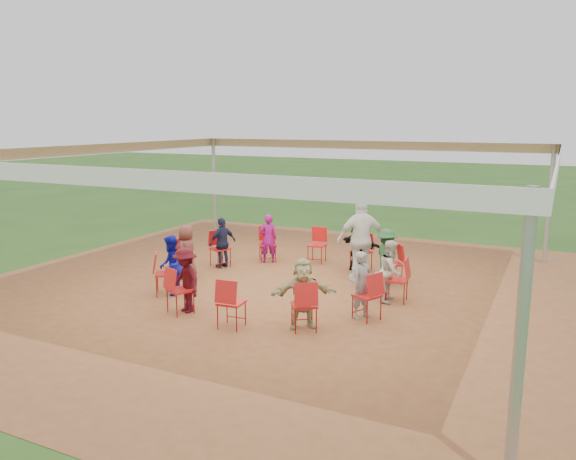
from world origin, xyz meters
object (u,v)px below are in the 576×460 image
at_px(person_seated_1, 387,256).
at_px(chair_4, 268,244).
at_px(chair_5, 220,249).
at_px(person_seated_0, 391,271).
at_px(chair_6, 183,259).
at_px(chair_10, 304,305).
at_px(person_seated_5, 187,252).
at_px(person_seated_9, 362,285).
at_px(person_seated_7, 186,280).
at_px(chair_9, 231,303).
at_px(chair_3, 317,245).
at_px(laptop, 383,272).
at_px(chair_7, 165,274).
at_px(chair_8, 180,290).
at_px(standing_person, 361,239).
at_px(chair_0, 397,280).
at_px(person_seated_2, 358,246).
at_px(person_seated_6, 171,265).
at_px(person_seated_4, 223,243).
at_px(person_seated_3, 268,239).
at_px(cable_coil, 310,281).
at_px(chair_11, 367,296).
at_px(chair_1, 392,264).
at_px(person_seated_8, 303,293).

bearing_deg(person_seated_1, chair_4, 43.56).
xyz_separation_m(chair_5, person_seated_0, (4.55, -0.80, 0.18)).
distance_m(chair_6, chair_10, 4.24).
bearing_deg(person_seated_5, person_seated_9, 75.00).
bearing_deg(person_seated_7, chair_9, 9.65).
relative_size(chair_3, laptop, 2.53).
height_order(chair_7, chair_8, same).
xyz_separation_m(person_seated_1, standing_person, (-0.59, -0.01, 0.33)).
xyz_separation_m(chair_5, standing_person, (3.54, 0.32, 0.51)).
height_order(chair_0, chair_4, same).
xyz_separation_m(chair_9, person_seated_1, (1.67, 3.79, 0.18)).
relative_size(person_seated_7, person_seated_9, 1.00).
distance_m(person_seated_2, person_seated_5, 4.04).
bearing_deg(person_seated_6, person_seated_4, 150.00).
distance_m(person_seated_3, person_seated_6, 3.30).
bearing_deg(chair_4, person_seated_0, 119.17).
bearing_deg(laptop, chair_3, 41.54).
height_order(person_seated_1, person_seated_6, same).
bearing_deg(standing_person, chair_0, 99.34).
xyz_separation_m(chair_4, person_seated_4, (-0.70, -1.03, 0.18)).
distance_m(person_seated_5, cable_coil, 2.88).
height_order(chair_11, person_seated_2, person_seated_2).
xyz_separation_m(chair_8, chair_11, (3.25, 1.21, 0.00)).
bearing_deg(chair_1, chair_5, 60.00).
bearing_deg(chair_5, laptop, 104.07).
xyz_separation_m(person_seated_5, cable_coil, (2.63, 1.01, -0.61)).
bearing_deg(laptop, chair_8, 122.00).
xyz_separation_m(chair_11, person_seated_5, (-4.55, 0.80, 0.18)).
bearing_deg(person_seated_9, person_seated_0, 15.00).
distance_m(chair_10, laptop, 2.33).
xyz_separation_m(person_seated_4, person_seated_9, (4.24, -1.94, 0.00)).
xyz_separation_m(chair_9, standing_person, (1.08, 3.78, 0.51)).
relative_size(chair_7, person_seated_4, 0.72).
bearing_deg(person_seated_3, person_seated_7, 60.00).
height_order(person_seated_0, person_seated_7, same).
xyz_separation_m(chair_6, person_seated_8, (3.79, -1.67, 0.18)).
height_order(person_seated_0, person_seated_6, same).
relative_size(chair_4, chair_6, 1.00).
bearing_deg(chair_3, person_seated_5, 46.44).
xyz_separation_m(chair_5, person_seated_9, (4.35, -1.99, 0.18)).
relative_size(chair_1, person_seated_1, 0.72).
distance_m(chair_10, person_seated_9, 1.26).
relative_size(chair_10, person_seated_5, 0.72).
bearing_deg(cable_coil, person_seated_0, -15.75).
distance_m(chair_4, person_seated_5, 2.40).
distance_m(chair_5, standing_person, 3.59).
distance_m(chair_4, cable_coil, 2.15).
bearing_deg(chair_6, person_seated_5, 90.00).
relative_size(standing_person, laptop, 5.36).
bearing_deg(standing_person, person_seated_1, 144.86).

